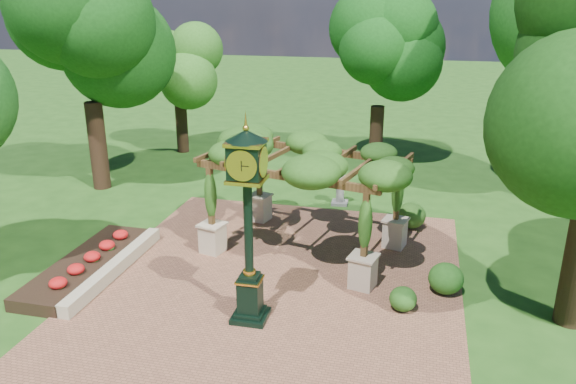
# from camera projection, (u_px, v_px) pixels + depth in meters

# --- Properties ---
(ground) EXTENTS (120.00, 120.00, 0.00)m
(ground) POSITION_uv_depth(u_px,v_px,m) (265.00, 303.00, 14.59)
(ground) COLOR #1E4714
(ground) RESTS_ON ground
(brick_plaza) EXTENTS (10.00, 12.00, 0.04)m
(brick_plaza) POSITION_uv_depth(u_px,v_px,m) (275.00, 284.00, 15.50)
(brick_plaza) COLOR brown
(brick_plaza) RESTS_ON ground
(border_wall) EXTENTS (0.35, 5.00, 0.40)m
(border_wall) POSITION_uv_depth(u_px,v_px,m) (115.00, 268.00, 16.01)
(border_wall) COLOR #C6B793
(border_wall) RESTS_ON ground
(flower_bed) EXTENTS (1.50, 5.00, 0.36)m
(flower_bed) POSITION_uv_depth(u_px,v_px,m) (87.00, 265.00, 16.21)
(flower_bed) COLOR red
(flower_bed) RESTS_ON ground
(pedestal_clock) EXTENTS (0.97, 0.97, 4.85)m
(pedestal_clock) POSITION_uv_depth(u_px,v_px,m) (248.00, 210.00, 12.87)
(pedestal_clock) COLOR black
(pedestal_clock) RESTS_ON brick_plaza
(pergola) EXTENTS (6.34, 4.76, 3.57)m
(pergola) POSITION_uv_depth(u_px,v_px,m) (305.00, 160.00, 16.64)
(pergola) COLOR beige
(pergola) RESTS_ON brick_plaza
(sundial) EXTENTS (0.63, 0.63, 1.10)m
(sundial) POSITION_uv_depth(u_px,v_px,m) (340.00, 192.00, 21.32)
(sundial) COLOR gray
(sundial) RESTS_ON ground
(shrub_front) EXTENTS (0.81, 0.81, 0.62)m
(shrub_front) POSITION_uv_depth(u_px,v_px,m) (403.00, 299.00, 14.08)
(shrub_front) COLOR #235117
(shrub_front) RESTS_ON brick_plaza
(shrub_mid) EXTENTS (1.16, 1.16, 0.83)m
(shrub_mid) POSITION_uv_depth(u_px,v_px,m) (446.00, 278.00, 14.88)
(shrub_mid) COLOR #245919
(shrub_mid) RESTS_ON brick_plaza
(shrub_back) EXTENTS (1.13, 1.13, 0.88)m
(shrub_back) POSITION_uv_depth(u_px,v_px,m) (411.00, 215.00, 19.07)
(shrub_back) COLOR #2F601B
(shrub_back) RESTS_ON brick_plaza
(tree_west_near) EXTENTS (4.24, 4.24, 9.20)m
(tree_west_near) POSITION_uv_depth(u_px,v_px,m) (84.00, 30.00, 21.24)
(tree_west_near) COLOR #382216
(tree_west_near) RESTS_ON ground
(tree_west_far) EXTENTS (3.19, 3.19, 6.49)m
(tree_west_far) POSITION_uv_depth(u_px,v_px,m) (178.00, 63.00, 27.20)
(tree_west_far) COLOR black
(tree_west_far) RESTS_ON ground
(tree_north) EXTENTS (3.75, 3.75, 7.31)m
(tree_north) POSITION_uv_depth(u_px,v_px,m) (380.00, 57.00, 24.53)
(tree_north) COLOR #322014
(tree_north) RESTS_ON ground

